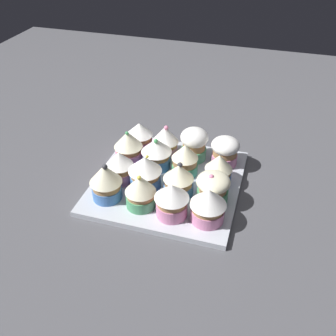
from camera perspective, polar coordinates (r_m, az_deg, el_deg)
The scene contains 18 objects.
ground_plane at distance 81.03cm, azimuth 0.00°, elevation -3.24°, with size 180.00×180.00×3.00cm, color #4C4C51.
baking_tray at distance 79.70cm, azimuth 0.00°, elevation -2.08°, with size 29.57×29.57×1.20cm.
cupcake_0 at distance 87.71cm, azimuth -4.27°, elevation 4.98°, with size 6.16×6.16×6.45cm.
cupcake_1 at distance 82.71cm, azimuth -5.96°, elevation 3.22°, with size 6.21×6.21×7.94cm.
cupcake_2 at distance 77.68cm, azimuth -7.26°, elevation 0.28°, with size 5.67×5.67×6.93cm.
cupcake_3 at distance 73.40cm, azimuth -9.32°, elevation -1.94°, with size 6.28×6.28×8.10cm.
cupcake_4 at distance 84.85cm, azimuth -0.41°, elevation 4.21°, with size 5.95×5.95×7.54cm.
cupcake_5 at distance 80.91cm, azimuth -1.73°, elevation 2.37°, with size 6.55×6.55×7.38cm.
cupcake_6 at distance 75.28cm, azimuth -3.46°, elevation -0.56°, with size 6.73×6.73×7.54cm.
cupcake_7 at distance 71.16cm, azimuth -4.15°, elevation -3.42°, with size 5.91×5.91×7.26cm.
cupcake_8 at distance 83.68cm, azimuth 3.94°, elevation 3.74°, with size 6.13×6.13×7.48cm.
cupcake_9 at distance 79.18cm, azimuth 2.55°, elevation 1.35°, with size 5.59×5.59×7.05cm.
cupcake_10 at distance 73.82cm, azimuth 1.58°, elevation -1.72°, with size 6.00×6.00×7.17cm.
cupcake_11 at distance 68.90cm, azimuth 0.56°, elevation -4.75°, with size 6.40×6.40×7.03cm.
cupcake_12 at distance 83.00cm, azimuth 8.56°, elevation 2.61°, with size 6.16×6.16×6.45cm.
cupcake_13 at distance 77.55cm, azimuth 7.62°, elevation -0.05°, with size 5.63×5.63×6.52cm.
cupcake_14 at distance 72.91cm, azimuth 6.77°, elevation -2.87°, with size 6.52×6.52×6.43cm.
cupcake_15 at distance 68.34cm, azimuth 6.05°, elevation -5.46°, with size 6.67×6.67×7.01cm.
Camera 1 is at (59.61, 17.87, 50.40)cm, focal length 40.57 mm.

